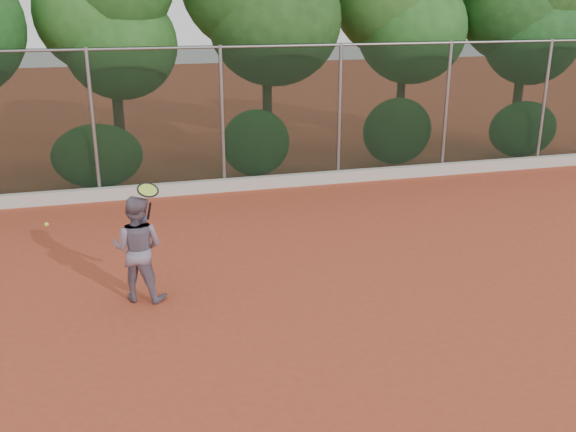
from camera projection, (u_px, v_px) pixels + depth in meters
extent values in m
plane|color=#A74127|center=(306.00, 315.00, 9.66)|extent=(80.00, 80.00, 0.00)
cube|color=beige|center=(226.00, 185.00, 15.84)|extent=(24.00, 0.20, 0.30)
imported|color=slate|center=(138.00, 248.00, 9.94)|extent=(1.01, 0.92, 1.70)
cube|color=black|center=(222.00, 120.00, 15.49)|extent=(24.00, 0.01, 3.50)
cylinder|color=gray|center=(220.00, 47.00, 14.94)|extent=(24.00, 0.06, 0.06)
cylinder|color=gray|center=(93.00, 126.00, 14.74)|extent=(0.09, 0.09, 3.50)
cylinder|color=gray|center=(222.00, 120.00, 15.49)|extent=(0.09, 0.09, 3.50)
cylinder|color=gray|center=(339.00, 114.00, 16.24)|extent=(0.09, 0.09, 3.50)
cylinder|color=gray|center=(446.00, 109.00, 16.99)|extent=(0.09, 0.09, 3.50)
cylinder|color=gray|center=(544.00, 104.00, 17.75)|extent=(0.09, 0.09, 3.50)
cylinder|color=#472F1B|center=(120.00, 129.00, 17.17)|extent=(0.28, 0.28, 2.40)
ellipsoid|color=#25581E|center=(121.00, 45.00, 16.42)|extent=(2.90, 2.40, 2.80)
ellipsoid|color=#296221|center=(98.00, 12.00, 16.31)|extent=(3.20, 2.70, 3.10)
cylinder|color=#3A2916|center=(267.00, 113.00, 17.80)|extent=(0.26, 0.26, 3.00)
ellipsoid|color=#316426|center=(275.00, 19.00, 16.95)|extent=(3.60, 3.00, 3.50)
cylinder|color=#422819|center=(400.00, 111.00, 19.06)|extent=(0.24, 0.24, 2.70)
ellipsoid|color=#225A1F|center=(412.00, 29.00, 18.26)|extent=(3.20, 2.70, 3.10)
cylinder|color=#48311B|center=(516.00, 111.00, 19.65)|extent=(0.28, 0.28, 2.50)
ellipsoid|color=#276526|center=(533.00, 35.00, 18.89)|extent=(3.00, 2.50, 2.90)
ellipsoid|color=#296325|center=(515.00, 7.00, 18.78)|extent=(3.30, 2.80, 3.20)
ellipsoid|color=#376F2A|center=(97.00, 156.00, 15.76)|extent=(2.20, 1.16, 1.60)
ellipsoid|color=#2F6F2A|center=(256.00, 143.00, 16.73)|extent=(1.80, 1.04, 1.76)
ellipsoid|color=#2D5E23|center=(397.00, 131.00, 17.70)|extent=(2.00, 1.10, 1.84)
ellipsoid|color=#2A6627|center=(523.00, 129.00, 18.75)|extent=(2.16, 1.12, 1.64)
cylinder|color=black|center=(149.00, 211.00, 9.72)|extent=(0.09, 0.19, 0.31)
torus|color=black|center=(148.00, 190.00, 9.55)|extent=(0.40, 0.39, 0.17)
cylinder|color=#B4D63F|center=(148.00, 190.00, 9.55)|extent=(0.34, 0.32, 0.13)
sphere|color=#C9ED35|center=(47.00, 224.00, 9.28)|extent=(0.06, 0.06, 0.06)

